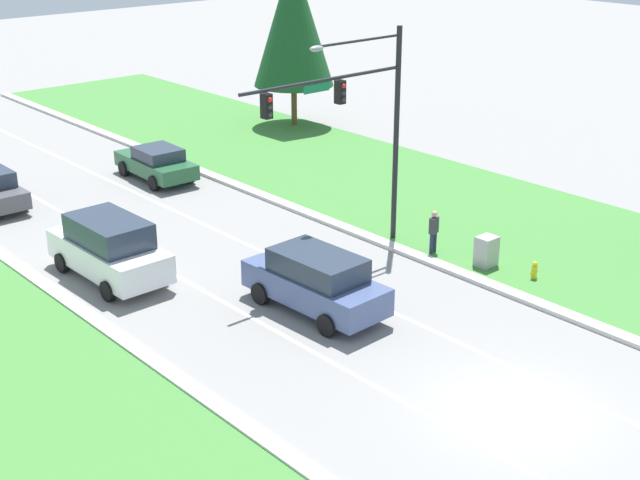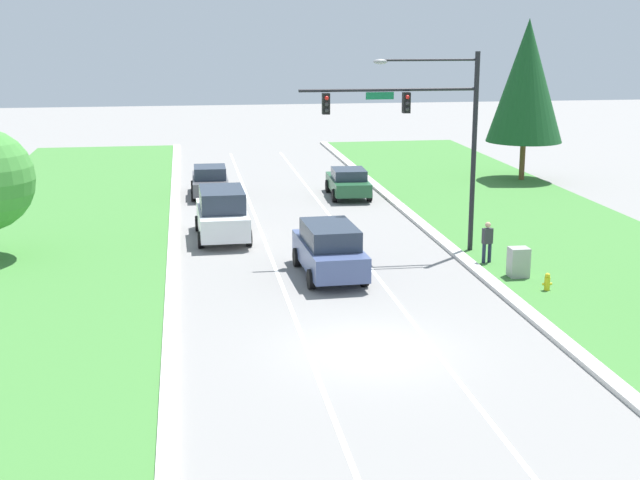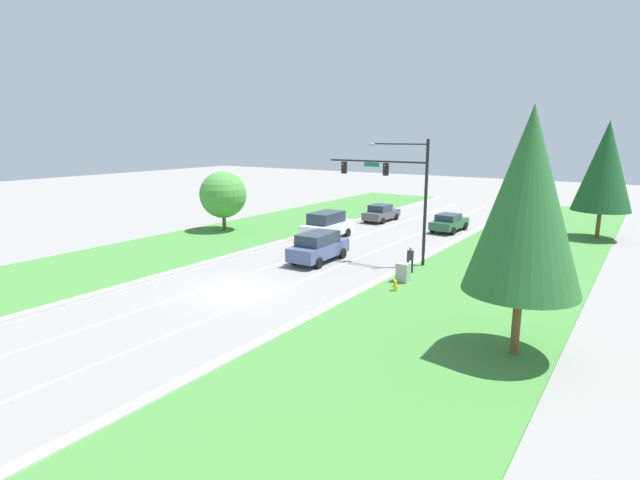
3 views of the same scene
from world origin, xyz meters
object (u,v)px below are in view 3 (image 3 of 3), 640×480
object	(u,v)px
slate_blue_suv	(318,247)
forest_sedan	(449,222)
utility_cabinet	(403,273)
conifer_near_right_tree	(527,201)
traffic_signal_mast	(397,182)
oak_near_left_tree	(223,195)
conifer_far_right_tree	(605,166)
pedestrian	(410,259)
white_suv	(327,225)
fire_hydrant	(395,286)
graphite_sedan	(381,213)

from	to	relation	value
slate_blue_suv	forest_sedan	xyz separation A→B (m)	(3.50, 15.14, -0.22)
utility_cabinet	conifer_near_right_tree	world-z (taller)	conifer_near_right_tree
traffic_signal_mast	oak_near_left_tree	distance (m)	17.41
traffic_signal_mast	conifer_far_right_tree	size ratio (longest dim) A/B	0.86
forest_sedan	pedestrian	world-z (taller)	pedestrian
traffic_signal_mast	slate_blue_suv	xyz separation A→B (m)	(-4.28, -2.69, -4.30)
conifer_far_right_tree	pedestrian	bearing A→B (deg)	-114.93
forest_sedan	white_suv	bearing A→B (deg)	-127.38
utility_cabinet	pedestrian	size ratio (longest dim) A/B	0.69
slate_blue_suv	utility_cabinet	xyz separation A→B (m)	(6.76, -1.39, -0.44)
forest_sedan	pedestrian	bearing A→B (deg)	-76.84
traffic_signal_mast	fire_hydrant	xyz separation A→B (m)	(2.85, -5.87, -4.98)
utility_cabinet	conifer_far_right_tree	world-z (taller)	conifer_far_right_tree
white_suv	conifer_far_right_tree	distance (m)	22.38
graphite_sedan	oak_near_left_tree	xyz separation A→B (m)	(-9.09, -12.21, 2.38)
slate_blue_suv	pedestrian	world-z (taller)	slate_blue_suv
utility_cabinet	graphite_sedan	bearing A→B (deg)	120.63
forest_sedan	fire_hydrant	world-z (taller)	forest_sedan
conifer_near_right_tree	utility_cabinet	bearing A→B (deg)	140.03
white_suv	forest_sedan	bearing A→B (deg)	49.34
graphite_sedan	utility_cabinet	xyz separation A→B (m)	(10.60, -17.90, -0.23)
utility_cabinet	fire_hydrant	world-z (taller)	utility_cabinet
graphite_sedan	fire_hydrant	world-z (taller)	graphite_sedan
slate_blue_suv	conifer_near_right_tree	world-z (taller)	conifer_near_right_tree
traffic_signal_mast	forest_sedan	world-z (taller)	traffic_signal_mast
forest_sedan	conifer_far_right_tree	bearing A→B (deg)	19.67
white_suv	oak_near_left_tree	world-z (taller)	oak_near_left_tree
pedestrian	fire_hydrant	world-z (taller)	pedestrian
traffic_signal_mast	white_suv	distance (m)	9.75
utility_cabinet	slate_blue_suv	bearing A→B (deg)	168.42
utility_cabinet	conifer_far_right_tree	bearing A→B (deg)	68.57
white_suv	forest_sedan	xyz separation A→B (m)	(7.13, 8.59, -0.31)
forest_sedan	fire_hydrant	xyz separation A→B (m)	(3.63, -18.32, -0.46)
fire_hydrant	slate_blue_suv	bearing A→B (deg)	155.95
graphite_sedan	conifer_near_right_tree	xyz separation A→B (m)	(18.16, -24.24, 5.14)
white_suv	conifer_near_right_tree	bearing A→B (deg)	-39.46
forest_sedan	utility_cabinet	distance (m)	16.84
white_suv	fire_hydrant	xyz separation A→B (m)	(10.76, -9.73, -0.77)
white_suv	traffic_signal_mast	bearing A→B (deg)	-26.97
forest_sedan	conifer_near_right_tree	bearing A→B (deg)	-62.35
utility_cabinet	conifer_near_right_tree	distance (m)	11.24
graphite_sedan	utility_cabinet	distance (m)	20.81
slate_blue_suv	oak_near_left_tree	bearing A→B (deg)	159.24
white_suv	oak_near_left_tree	bearing A→B (deg)	-167.42
graphite_sedan	conifer_near_right_tree	world-z (taller)	conifer_near_right_tree
conifer_far_right_tree	traffic_signal_mast	bearing A→B (deg)	-122.98
slate_blue_suv	oak_near_left_tree	size ratio (longest dim) A/B	0.97
forest_sedan	graphite_sedan	bearing A→B (deg)	171.64
forest_sedan	fire_hydrant	size ratio (longest dim) A/B	6.66
pedestrian	conifer_near_right_tree	distance (m)	12.67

